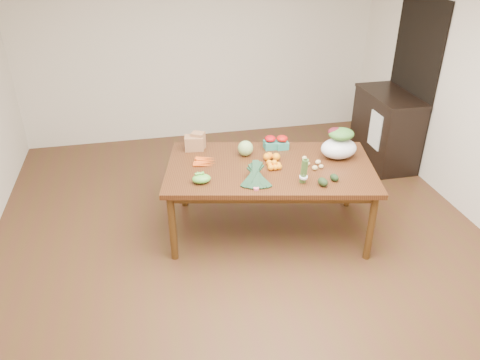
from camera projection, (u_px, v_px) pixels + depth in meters
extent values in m
plane|color=#4E2D1A|center=(247.00, 255.00, 4.56)|extent=(6.00, 6.00, 0.00)
cube|color=silver|center=(199.00, 44.00, 6.46)|extent=(5.00, 0.02, 2.70)
cube|color=#4C2A11|center=(269.00, 199.00, 4.75)|extent=(2.20, 1.51, 0.75)
cube|color=black|center=(412.00, 84.00, 5.87)|extent=(0.02, 1.00, 2.10)
cube|color=black|center=(386.00, 129.00, 6.10)|extent=(0.52, 1.02, 0.94)
cube|color=white|center=(375.00, 130.00, 5.84)|extent=(0.02, 0.28, 0.45)
sphere|color=#8DB76A|center=(245.00, 148.00, 4.74)|extent=(0.16, 0.16, 0.16)
sphere|color=orange|center=(267.00, 157.00, 4.66)|extent=(0.08, 0.08, 0.08)
sphere|color=orange|center=(269.00, 156.00, 4.68)|extent=(0.07, 0.07, 0.07)
sphere|color=orange|center=(276.00, 157.00, 4.65)|extent=(0.08, 0.08, 0.08)
ellipsoid|color=#67AD3A|center=(201.00, 179.00, 4.26)|extent=(0.17, 0.13, 0.08)
ellipsoid|color=tan|center=(307.00, 164.00, 4.56)|extent=(0.06, 0.05, 0.05)
ellipsoid|color=#D3C47A|center=(315.00, 168.00, 4.48)|extent=(0.06, 0.05, 0.05)
ellipsoid|color=tan|center=(318.00, 162.00, 4.59)|extent=(0.06, 0.05, 0.05)
ellipsoid|color=tan|center=(304.00, 158.00, 4.67)|extent=(0.05, 0.04, 0.04)
ellipsoid|color=tan|center=(321.00, 166.00, 4.51)|extent=(0.05, 0.04, 0.04)
ellipsoid|color=black|center=(323.00, 182.00, 4.21)|extent=(0.11, 0.13, 0.08)
ellipsoid|color=black|center=(334.00, 178.00, 4.29)|extent=(0.09, 0.11, 0.07)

